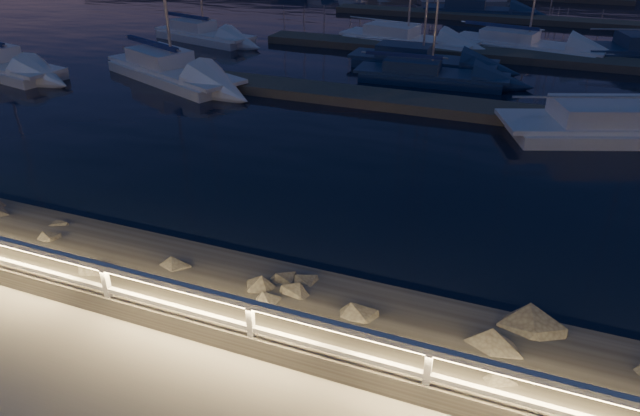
# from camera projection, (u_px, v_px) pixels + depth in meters

# --- Properties ---
(ground) EXTENTS (400.00, 400.00, 0.00)m
(ground) POSITION_uv_depth(u_px,v_px,m) (203.00, 336.00, 10.17)
(ground) COLOR gray
(ground) RESTS_ON ground
(harbor_water) EXTENTS (400.00, 440.00, 0.60)m
(harbor_water) POSITION_uv_depth(u_px,v_px,m) (467.00, 43.00, 36.26)
(harbor_water) COLOR black
(harbor_water) RESTS_ON ground
(guard_rail) EXTENTS (44.11, 0.12, 1.06)m
(guard_rail) POSITION_uv_depth(u_px,v_px,m) (195.00, 300.00, 9.83)
(guard_rail) COLOR white
(guard_rail) RESTS_ON ground
(riprap) EXTENTS (34.97, 2.55, 1.37)m
(riprap) POSITION_uv_depth(u_px,v_px,m) (40.00, 257.00, 12.70)
(riprap) COLOR slate
(riprap) RESTS_ON ground
(floating_docks) EXTENTS (22.00, 36.00, 0.40)m
(floating_docks) POSITION_uv_depth(u_px,v_px,m) (471.00, 30.00, 37.04)
(floating_docks) COLOR #5B534B
(floating_docks) RESTS_ON ground
(sailboat_a) EXTENTS (7.81, 3.68, 12.92)m
(sailboat_a) POSITION_uv_depth(u_px,v_px,m) (1.00, 64.00, 28.15)
(sailboat_a) COLOR silver
(sailboat_a) RESTS_ON ground
(sailboat_b) EXTENTS (8.69, 5.46, 14.43)m
(sailboat_b) POSITION_uv_depth(u_px,v_px,m) (171.00, 69.00, 27.20)
(sailboat_b) COLOR silver
(sailboat_b) RESTS_ON ground
(sailboat_c) EXTENTS (7.19, 2.53, 12.00)m
(sailboat_c) POSITION_uv_depth(u_px,v_px,m) (427.00, 74.00, 26.78)
(sailboat_c) COLOR navy
(sailboat_c) RESTS_ON ground
(sailboat_d) EXTENTS (9.78, 5.84, 16.02)m
(sailboat_d) POSITION_uv_depth(u_px,v_px,m) (628.00, 124.00, 20.46)
(sailboat_d) COLOR silver
(sailboat_d) RESTS_ON ground
(sailboat_e) EXTENTS (7.26, 3.75, 11.99)m
(sailboat_e) POSITION_uv_depth(u_px,v_px,m) (202.00, 34.00, 34.94)
(sailboat_e) COLOR silver
(sailboat_e) RESTS_ON ground
(sailboat_f) EXTENTS (7.47, 2.35, 12.66)m
(sailboat_f) POSITION_uv_depth(u_px,v_px,m) (418.00, 60.00, 29.09)
(sailboat_f) COLOR navy
(sailboat_f) RESTS_ON ground
(sailboat_g) EXTENTS (8.44, 3.99, 13.83)m
(sailboat_g) POSITION_uv_depth(u_px,v_px,m) (404.00, 38.00, 33.66)
(sailboat_g) COLOR silver
(sailboat_g) RESTS_ON ground
(sailboat_h) EXTENTS (8.66, 4.17, 14.12)m
(sailboat_h) POSITION_uv_depth(u_px,v_px,m) (523.00, 44.00, 32.44)
(sailboat_h) COLOR silver
(sailboat_h) RESTS_ON ground
(sailboat_j) EXTENTS (8.17, 2.95, 13.67)m
(sailboat_j) POSITION_uv_depth(u_px,v_px,m) (476.00, 10.00, 42.79)
(sailboat_j) COLOR navy
(sailboat_j) RESTS_ON ground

